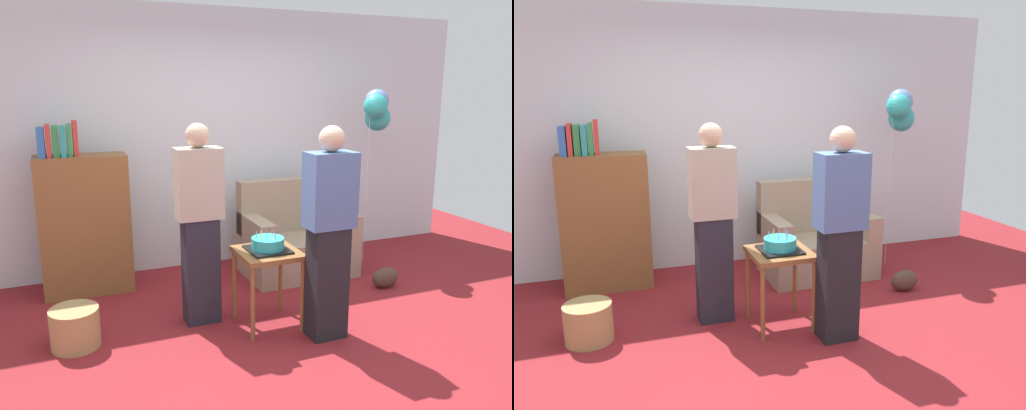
% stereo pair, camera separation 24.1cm
% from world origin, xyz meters
% --- Properties ---
extents(ground_plane, '(8.00, 8.00, 0.00)m').
position_xyz_m(ground_plane, '(0.00, 0.00, 0.00)').
color(ground_plane, maroon).
extents(wall_back, '(6.00, 0.10, 2.70)m').
position_xyz_m(wall_back, '(0.00, 2.05, 1.35)').
color(wall_back, silver).
rests_on(wall_back, ground_plane).
extents(couch, '(1.10, 0.70, 0.96)m').
position_xyz_m(couch, '(0.67, 1.38, 0.34)').
color(couch, gray).
rests_on(couch, ground_plane).
extents(bookshelf, '(0.80, 0.36, 1.61)m').
position_xyz_m(bookshelf, '(-1.38, 1.64, 0.68)').
color(bookshelf, brown).
rests_on(bookshelf, ground_plane).
extents(side_table, '(0.48, 0.48, 0.63)m').
position_xyz_m(side_table, '(-0.08, 0.36, 0.53)').
color(side_table, brown).
rests_on(side_table, ground_plane).
extents(birthday_cake, '(0.32, 0.32, 0.17)m').
position_xyz_m(birthday_cake, '(-0.08, 0.36, 0.68)').
color(birthday_cake, black).
rests_on(birthday_cake, side_table).
extents(person_blowing_candles, '(0.36, 0.22, 1.63)m').
position_xyz_m(person_blowing_candles, '(-0.55, 0.64, 0.83)').
color(person_blowing_candles, '#23232D').
rests_on(person_blowing_candles, ground_plane).
extents(person_holding_cake, '(0.36, 0.22, 1.63)m').
position_xyz_m(person_holding_cake, '(0.27, 0.02, 0.83)').
color(person_holding_cake, black).
rests_on(person_holding_cake, ground_plane).
extents(wicker_basket, '(0.36, 0.36, 0.30)m').
position_xyz_m(wicker_basket, '(-1.55, 0.57, 0.15)').
color(wicker_basket, '#A88451').
rests_on(wicker_basket, ground_plane).
extents(handbag, '(0.28, 0.14, 0.20)m').
position_xyz_m(handbag, '(1.29, 0.66, 0.10)').
color(handbag, '#473328').
rests_on(handbag, ground_plane).
extents(balloon_bunch, '(0.39, 0.40, 1.88)m').
position_xyz_m(balloon_bunch, '(1.60, 1.39, 1.67)').
color(balloon_bunch, silver).
rests_on(balloon_bunch, ground_plane).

